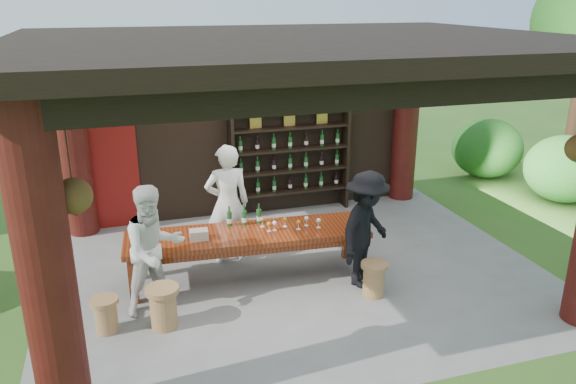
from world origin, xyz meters
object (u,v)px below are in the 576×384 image
object	(u,v)px
guest_man	(366,230)
tasting_table	(248,239)
stool_near_left	(163,306)
host	(228,204)
napkin_basket	(199,235)
wine_shelf	(290,161)
stool_near_right	(374,278)
stool_far_left	(106,314)
guest_woman	(154,250)

from	to	relation	value
guest_man	tasting_table	bearing A→B (deg)	119.08
guest_man	stool_near_left	bearing A→B (deg)	147.81
host	napkin_basket	world-z (taller)	host
wine_shelf	napkin_basket	world-z (taller)	wine_shelf
wine_shelf	stool_near_left	size ratio (longest dim) A/B	4.14
stool_near_right	guest_man	xyz separation A→B (m)	(0.01, 0.35, 0.60)
stool_near_left	napkin_basket	distance (m)	1.22
stool_near_right	guest_man	world-z (taller)	guest_man
stool_far_left	napkin_basket	bearing A→B (deg)	31.43
wine_shelf	stool_near_right	xyz separation A→B (m)	(0.14, -3.49, -0.76)
wine_shelf	napkin_basket	distance (m)	3.31
guest_woman	napkin_basket	distance (m)	0.79
stool_near_right	guest_woman	bearing A→B (deg)	170.03
stool_far_left	wine_shelf	bearing A→B (deg)	43.88
stool_near_left	stool_far_left	distance (m)	0.71
tasting_table	stool_near_left	xyz separation A→B (m)	(-1.34, -0.96, -0.34)
stool_near_right	stool_far_left	bearing A→B (deg)	177.37
tasting_table	guest_woman	bearing A→B (deg)	-159.80
tasting_table	guest_man	size ratio (longest dim) A/B	2.08
guest_woman	guest_man	xyz separation A→B (m)	(2.94, -0.16, -0.02)
stool_near_right	guest_woman	distance (m)	3.03
wine_shelf	stool_near_left	xyz separation A→B (m)	(-2.75, -3.43, -0.73)
stool_far_left	guest_man	world-z (taller)	guest_man
wine_shelf	stool_near_left	bearing A→B (deg)	-128.78
wine_shelf	guest_man	distance (m)	3.15
stool_near_left	stool_far_left	size ratio (longest dim) A/B	1.21
stool_near_left	tasting_table	bearing A→B (deg)	35.61
tasting_table	guest_man	bearing A→B (deg)	-23.06
tasting_table	wine_shelf	bearing A→B (deg)	60.15
stool_near_right	napkin_basket	size ratio (longest dim) A/B	1.92
stool_near_right	tasting_table	bearing A→B (deg)	146.83
stool_near_left	guest_man	bearing A→B (deg)	5.68
wine_shelf	stool_far_left	bearing A→B (deg)	-136.12
stool_near_right	napkin_basket	bearing A→B (deg)	156.91
wine_shelf	tasting_table	bearing A→B (deg)	-119.85
wine_shelf	stool_near_right	bearing A→B (deg)	-87.72
tasting_table	guest_man	xyz separation A→B (m)	(1.57, -0.67, 0.23)
stool_near_right	napkin_basket	xyz separation A→B (m)	(-2.28, 0.97, 0.56)
host	napkin_basket	xyz separation A→B (m)	(-0.57, -0.76, -0.13)
tasting_table	napkin_basket	xyz separation A→B (m)	(-0.72, -0.05, 0.18)
stool_near_right	host	size ratio (longest dim) A/B	0.26
napkin_basket	tasting_table	bearing A→B (deg)	3.73
stool_far_left	guest_woman	world-z (taller)	guest_woman
host	guest_woman	size ratio (longest dim) A/B	1.08
wine_shelf	host	bearing A→B (deg)	-131.70
stool_near_left	stool_near_right	world-z (taller)	stool_near_left
tasting_table	stool_near_left	world-z (taller)	tasting_table
wine_shelf	tasting_table	world-z (taller)	wine_shelf
stool_near_right	stool_far_left	distance (m)	3.60
wine_shelf	napkin_basket	xyz separation A→B (m)	(-2.14, -2.52, -0.21)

